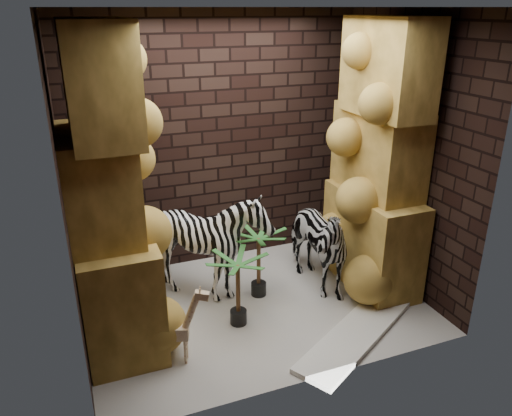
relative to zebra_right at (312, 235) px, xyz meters
name	(u,v)px	position (x,y,z in m)	size (l,w,h in m)	color
floor	(256,306)	(-0.74, -0.16, -0.64)	(3.50, 3.50, 0.00)	beige
ceiling	(255,7)	(-0.74, -0.16, 2.36)	(3.50, 3.50, 0.00)	black
wall_back	(217,143)	(-0.74, 1.09, 0.86)	(3.50, 3.50, 0.00)	black
wall_front	(316,222)	(-0.74, -1.41, 0.86)	(3.50, 3.50, 0.00)	black
wall_left	(64,197)	(-2.49, -0.16, 0.86)	(3.00, 3.00, 0.00)	black
wall_right	(405,155)	(1.01, -0.16, 0.86)	(3.00, 3.00, 0.00)	black
rock_pillar_left	(107,192)	(-2.14, -0.16, 0.86)	(0.68, 1.30, 3.00)	#E3B44F
rock_pillar_right	(379,159)	(0.68, -0.16, 0.86)	(0.58, 1.25, 3.00)	#E3B44F
zebra_right	(312,235)	(0.00, 0.00, 0.00)	(0.59, 1.09, 1.29)	white
zebra_left	(210,249)	(-1.12, 0.20, -0.07)	(1.03, 1.28, 1.16)	white
giraffe_toy	(173,325)	(-1.75, -0.74, -0.25)	(0.40, 0.13, 0.79)	beige
palm_front	(259,263)	(-0.63, 0.03, -0.25)	(0.36, 0.36, 0.79)	#266626
palm_back	(238,291)	(-1.02, -0.40, -0.26)	(0.36, 0.36, 0.77)	#266626
surfboard	(357,333)	(-0.01, -1.02, -0.62)	(1.71, 0.42, 0.05)	white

